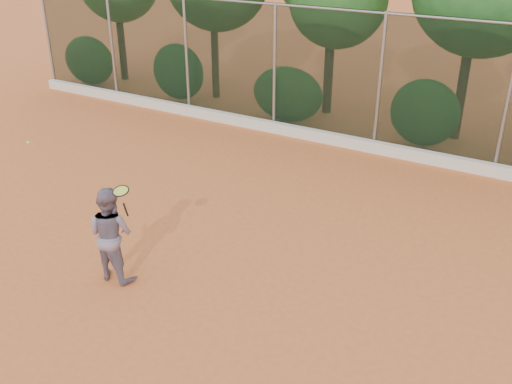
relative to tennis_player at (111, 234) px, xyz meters
The scene contains 6 objects.
ground 2.04m from the tennis_player, 26.10° to the left, with size 80.00×80.00×0.00m, color #CC6530.
concrete_curb 7.85m from the tennis_player, 77.61° to the left, with size 24.00×0.20×0.30m, color silver.
tennis_player is the anchor object (origin of this frame).
chainlink_fence 8.07m from the tennis_player, 77.89° to the left, with size 24.09×0.09×3.50m.
tennis_racket 0.96m from the tennis_player, ahead, with size 0.31×0.31×0.53m.
tennis_ball_in_flight 2.49m from the tennis_player, 169.82° to the left, with size 0.07×0.07×0.07m.
Camera 1 is at (4.52, -6.55, 5.50)m, focal length 40.00 mm.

